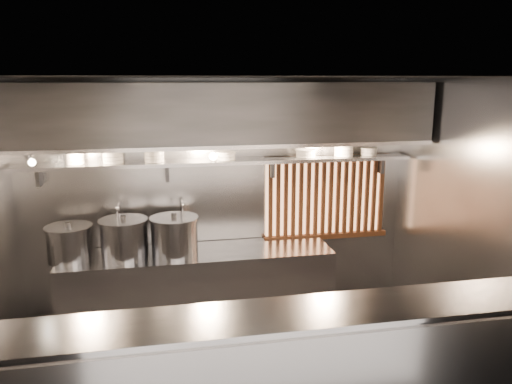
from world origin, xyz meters
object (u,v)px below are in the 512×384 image
object	(u,v)px
stock_pot_mid	(70,243)
stock_pot_right	(175,236)
heat_lamp	(29,156)
pendant_bulb	(213,156)
stock_pot_left	(124,238)

from	to	relation	value
stock_pot_mid	stock_pot_right	distance (m)	1.10
heat_lamp	stock_pot_right	bearing A→B (deg)	10.92
pendant_bulb	stock_pot_right	xyz separation A→B (m)	(-0.45, -0.09, -0.85)
pendant_bulb	stock_pot_right	distance (m)	0.97
stock_pot_left	stock_pot_right	world-z (taller)	same
pendant_bulb	stock_pot_right	world-z (taller)	pendant_bulb
heat_lamp	stock_pot_right	xyz separation A→B (m)	(1.35, 0.26, -0.95)
pendant_bulb	stock_pot_left	size ratio (longest dim) A/B	0.31
pendant_bulb	stock_pot_mid	xyz separation A→B (m)	(-1.55, -0.06, -0.87)
pendant_bulb	stock_pot_mid	size ratio (longest dim) A/B	0.29
stock_pot_mid	stock_pot_right	xyz separation A→B (m)	(1.10, -0.03, 0.02)
stock_pot_mid	pendant_bulb	bearing A→B (deg)	2.11
pendant_bulb	heat_lamp	bearing A→B (deg)	-169.00
stock_pot_left	stock_pot_right	size ratio (longest dim) A/B	0.94
stock_pot_left	stock_pot_mid	bearing A→B (deg)	178.55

